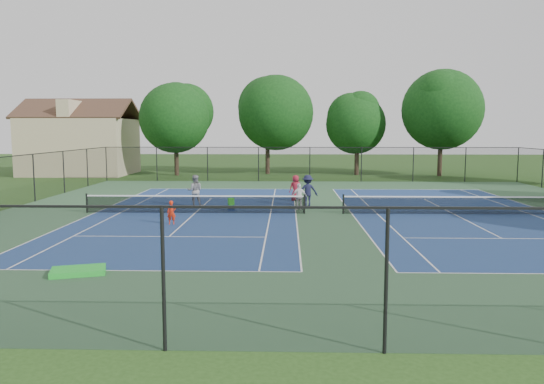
{
  "coord_description": "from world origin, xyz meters",
  "views": [
    {
      "loc": [
        -2.0,
        -28.4,
        4.53
      ],
      "look_at": [
        -2.78,
        -1.0,
        1.3
      ],
      "focal_mm": 35.0,
      "sensor_mm": 36.0,
      "label": 1
    }
  ],
  "objects_px": {
    "bystander_a": "(299,197)",
    "clapboard_house": "(80,144)",
    "tree_back_c": "(357,120)",
    "child_player": "(172,213)",
    "tree_back_b": "(268,109)",
    "bystander_c": "(296,188)",
    "instructor": "(195,191)",
    "tree_back_d": "(442,106)",
    "ball_crate": "(231,208)",
    "tree_back_a": "(176,114)",
    "bystander_b": "(308,191)",
    "ball_hopper": "(231,202)"
  },
  "relations": [
    {
      "from": "instructor",
      "to": "tree_back_c",
      "type": "bearing_deg",
      "value": -126.84
    },
    {
      "from": "tree_back_a",
      "to": "child_player",
      "type": "height_order",
      "value": "tree_back_a"
    },
    {
      "from": "tree_back_b",
      "to": "bystander_c",
      "type": "relative_size",
      "value": 6.06
    },
    {
      "from": "tree_back_a",
      "to": "tree_back_c",
      "type": "relative_size",
      "value": 1.09
    },
    {
      "from": "bystander_b",
      "to": "bystander_c",
      "type": "xyz_separation_m",
      "value": [
        -0.68,
        2.33,
        -0.1
      ]
    },
    {
      "from": "instructor",
      "to": "child_player",
      "type": "bearing_deg",
      "value": 81.54
    },
    {
      "from": "tree_back_b",
      "to": "child_player",
      "type": "height_order",
      "value": "tree_back_b"
    },
    {
      "from": "clapboard_house",
      "to": "bystander_c",
      "type": "height_order",
      "value": "clapboard_house"
    },
    {
      "from": "tree_back_c",
      "to": "bystander_b",
      "type": "bearing_deg",
      "value": -104.64
    },
    {
      "from": "tree_back_c",
      "to": "child_player",
      "type": "bearing_deg",
      "value": -113.78
    },
    {
      "from": "tree_back_a",
      "to": "bystander_c",
      "type": "relative_size",
      "value": 5.53
    },
    {
      "from": "tree_back_b",
      "to": "bystander_b",
      "type": "distance_m",
      "value": 23.97
    },
    {
      "from": "child_player",
      "to": "bystander_c",
      "type": "xyz_separation_m",
      "value": [
        6.09,
        8.7,
        0.25
      ]
    },
    {
      "from": "tree_back_d",
      "to": "child_player",
      "type": "bearing_deg",
      "value": -126.81
    },
    {
      "from": "bystander_b",
      "to": "tree_back_a",
      "type": "bearing_deg",
      "value": -66.87
    },
    {
      "from": "tree_back_c",
      "to": "ball_crate",
      "type": "xyz_separation_m",
      "value": [
        -10.13,
        -24.04,
        -5.32
      ]
    },
    {
      "from": "tree_back_a",
      "to": "tree_back_c",
      "type": "xyz_separation_m",
      "value": [
        18.0,
        1.0,
        -0.56
      ]
    },
    {
      "from": "tree_back_d",
      "to": "clapboard_house",
      "type": "relative_size",
      "value": 0.96
    },
    {
      "from": "tree_back_c",
      "to": "child_player",
      "type": "distance_m",
      "value": 31.46
    },
    {
      "from": "tree_back_b",
      "to": "tree_back_c",
      "type": "xyz_separation_m",
      "value": [
        9.0,
        -1.0,
        -1.11
      ]
    },
    {
      "from": "tree_back_a",
      "to": "bystander_b",
      "type": "distance_m",
      "value": 24.89
    },
    {
      "from": "tree_back_d",
      "to": "child_player",
      "type": "height_order",
      "value": "tree_back_d"
    },
    {
      "from": "clapboard_house",
      "to": "tree_back_d",
      "type": "bearing_deg",
      "value": -1.59
    },
    {
      "from": "tree_back_b",
      "to": "ball_hopper",
      "type": "distance_m",
      "value": 25.79
    },
    {
      "from": "clapboard_house",
      "to": "tree_back_a",
      "type": "bearing_deg",
      "value": -5.71
    },
    {
      "from": "tree_back_b",
      "to": "ball_crate",
      "type": "bearing_deg",
      "value": -92.59
    },
    {
      "from": "tree_back_d",
      "to": "ball_crate",
      "type": "height_order",
      "value": "tree_back_d"
    },
    {
      "from": "tree_back_a",
      "to": "tree_back_d",
      "type": "relative_size",
      "value": 0.88
    },
    {
      "from": "instructor",
      "to": "bystander_a",
      "type": "height_order",
      "value": "instructor"
    },
    {
      "from": "clapboard_house",
      "to": "child_player",
      "type": "relative_size",
      "value": 9.38
    },
    {
      "from": "tree_back_b",
      "to": "tree_back_d",
      "type": "height_order",
      "value": "tree_back_d"
    },
    {
      "from": "child_player",
      "to": "bystander_c",
      "type": "bearing_deg",
      "value": 48.92
    },
    {
      "from": "ball_hopper",
      "to": "tree_back_b",
      "type": "bearing_deg",
      "value": 87.41
    },
    {
      "from": "clapboard_house",
      "to": "bystander_c",
      "type": "xyz_separation_m",
      "value": [
        21.56,
        -19.73,
        -2.26
      ]
    },
    {
      "from": "bystander_a",
      "to": "clapboard_house",
      "type": "bearing_deg",
      "value": -61.79
    },
    {
      "from": "clapboard_house",
      "to": "bystander_c",
      "type": "bearing_deg",
      "value": -42.47
    },
    {
      "from": "bystander_a",
      "to": "bystander_b",
      "type": "bearing_deg",
      "value": -124.07
    },
    {
      "from": "tree_back_b",
      "to": "ball_hopper",
      "type": "xyz_separation_m",
      "value": [
        -1.13,
        -25.04,
        -6.07
      ]
    },
    {
      "from": "tree_back_c",
      "to": "bystander_c",
      "type": "height_order",
      "value": "tree_back_c"
    },
    {
      "from": "instructor",
      "to": "tree_back_b",
      "type": "bearing_deg",
      "value": -106.15
    },
    {
      "from": "bystander_c",
      "to": "ball_crate",
      "type": "distance_m",
      "value": 5.71
    },
    {
      "from": "tree_back_b",
      "to": "tree_back_c",
      "type": "distance_m",
      "value": 9.12
    },
    {
      "from": "tree_back_a",
      "to": "ball_hopper",
      "type": "height_order",
      "value": "tree_back_a"
    },
    {
      "from": "bystander_b",
      "to": "instructor",
      "type": "bearing_deg",
      "value": -4.29
    },
    {
      "from": "tree_back_d",
      "to": "ball_crate",
      "type": "xyz_separation_m",
      "value": [
        -18.13,
        -23.04,
        -6.67
      ]
    },
    {
      "from": "child_player",
      "to": "bystander_b",
      "type": "height_order",
      "value": "bystander_b"
    },
    {
      "from": "tree_back_a",
      "to": "instructor",
      "type": "xyz_separation_m",
      "value": [
        5.54,
        -21.39,
        -5.1
      ]
    },
    {
      "from": "tree_back_b",
      "to": "tree_back_a",
      "type": "bearing_deg",
      "value": -167.47
    },
    {
      "from": "child_player",
      "to": "bystander_c",
      "type": "relative_size",
      "value": 0.7
    },
    {
      "from": "ball_crate",
      "to": "bystander_a",
      "type": "bearing_deg",
      "value": 7.11
    }
  ]
}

